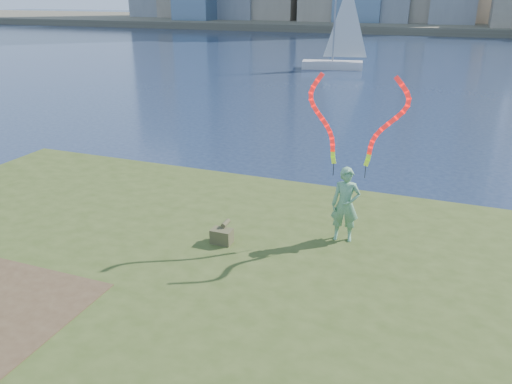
% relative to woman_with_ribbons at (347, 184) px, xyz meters
% --- Properties ---
extents(ground, '(320.00, 320.00, 0.00)m').
position_rel_woman_with_ribbons_xyz_m(ground, '(-3.24, -1.94, -2.19)').
color(ground, '#1A2741').
rests_on(ground, ground).
extents(grassy_knoll, '(20.00, 18.00, 0.80)m').
position_rel_woman_with_ribbons_xyz_m(grassy_knoll, '(-3.24, -4.24, -1.86)').
color(grassy_knoll, '#384719').
rests_on(grassy_knoll, ground).
extents(far_shore, '(320.00, 40.00, 1.20)m').
position_rel_woman_with_ribbons_xyz_m(far_shore, '(-3.24, 93.06, -1.59)').
color(far_shore, '#504B3B').
rests_on(far_shore, ground).
extents(woman_with_ribbons, '(2.09, 0.52, 4.14)m').
position_rel_woman_with_ribbons_xyz_m(woman_with_ribbons, '(0.00, 0.00, 0.00)').
color(woman_with_ribbons, '#157732').
rests_on(woman_with_ribbons, grassy_knoll).
extents(canvas_bag, '(0.48, 0.55, 0.46)m').
position_rel_woman_with_ribbons_xyz_m(canvas_bag, '(-2.59, -1.21, -1.21)').
color(canvas_bag, '#464226').
rests_on(canvas_bag, grassy_knoll).
extents(sailboat, '(5.54, 2.60, 8.32)m').
position_rel_woman_with_ribbons_xyz_m(sailboat, '(-7.63, 33.31, -0.76)').
color(sailboat, beige).
rests_on(sailboat, ground).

